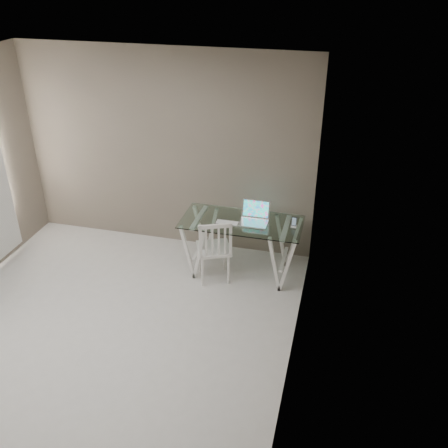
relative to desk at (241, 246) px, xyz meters
name	(u,v)px	position (x,y,z in m)	size (l,w,h in m)	color
room	(73,196)	(-1.23, -1.66, 1.33)	(4.50, 4.52, 2.71)	beige
desk	(241,246)	(0.00, 0.00, 0.00)	(1.50, 0.70, 0.75)	silver
chair	(214,248)	(-0.28, -0.28, 0.10)	(0.53, 0.53, 0.88)	white
laptop	(254,217)	(0.15, 0.05, 0.42)	(0.35, 0.31, 0.24)	silver
keyboard	(227,223)	(-0.17, -0.08, 0.37)	(0.29, 0.12, 0.01)	silver
mouse	(226,225)	(-0.17, -0.16, 0.38)	(0.10, 0.06, 0.03)	silver
phone_dock	(294,224)	(0.64, 0.02, 0.40)	(0.07, 0.07, 0.13)	white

